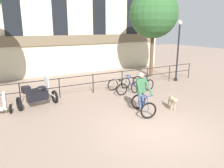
# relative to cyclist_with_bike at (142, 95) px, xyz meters

# --- Properties ---
(ground_plane) EXTENTS (60.00, 60.00, 0.00)m
(ground_plane) POSITION_rel_cyclist_with_bike_xyz_m (-0.59, -1.57, -0.76)
(ground_plane) COLOR gray
(canal_railing) EXTENTS (15.05, 0.05, 1.05)m
(canal_railing) POSITION_rel_cyclist_with_bike_xyz_m (-0.59, 3.63, -0.05)
(canal_railing) COLOR black
(canal_railing) RESTS_ON ground_plane
(building_facade) EXTENTS (18.00, 0.72, 10.89)m
(building_facade) POSITION_rel_cyclist_with_bike_xyz_m (-0.59, 9.42, 4.66)
(building_facade) COLOR beige
(building_facade) RESTS_ON ground_plane
(cyclist_with_bike) EXTENTS (0.96, 1.31, 1.70)m
(cyclist_with_bike) POSITION_rel_cyclist_with_bike_xyz_m (0.00, 0.00, 0.00)
(cyclist_with_bike) COLOR black
(cyclist_with_bike) RESTS_ON ground_plane
(dog) EXTENTS (0.51, 0.93, 0.63)m
(dog) POSITION_rel_cyclist_with_bike_xyz_m (1.36, -0.41, -0.32)
(dog) COLOR tan
(dog) RESTS_ON ground_plane
(parked_motorcycle) EXTENTS (1.83, 0.89, 1.35)m
(parked_motorcycle) POSITION_rel_cyclist_with_bike_xyz_m (-3.71, 2.89, -0.20)
(parked_motorcycle) COLOR black
(parked_motorcycle) RESTS_ON ground_plane
(parked_bicycle_near_lamp) EXTENTS (0.71, 1.14, 0.86)m
(parked_bicycle_near_lamp) POSITION_rel_cyclist_with_bike_xyz_m (0.57, 2.97, -0.41)
(parked_bicycle_near_lamp) COLOR black
(parked_bicycle_near_lamp) RESTS_ON ground_plane
(parked_bicycle_mid_left) EXTENTS (0.66, 1.11, 0.86)m
(parked_bicycle_mid_left) POSITION_rel_cyclist_with_bike_xyz_m (1.45, 2.97, -0.41)
(parked_bicycle_mid_left) COLOR black
(parked_bicycle_mid_left) RESTS_ON ground_plane
(parked_bicycle_mid_right) EXTENTS (0.77, 1.17, 0.86)m
(parked_bicycle_mid_right) POSITION_rel_cyclist_with_bike_xyz_m (2.34, 2.97, -0.41)
(parked_bicycle_mid_right) COLOR black
(parked_bicycle_mid_right) RESTS_ON ground_plane
(street_lamp) EXTENTS (0.28, 0.28, 3.95)m
(street_lamp) POSITION_rel_cyclist_with_bike_xyz_m (5.47, 3.43, 1.47)
(street_lamp) COLOR black
(street_lamp) RESTS_ON ground_plane
(tree_canalside_right) EXTENTS (3.38, 3.38, 6.13)m
(tree_canalside_right) POSITION_rel_cyclist_with_bike_xyz_m (4.94, 5.42, 3.66)
(tree_canalside_right) COLOR brown
(tree_canalside_right) RESTS_ON ground_plane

